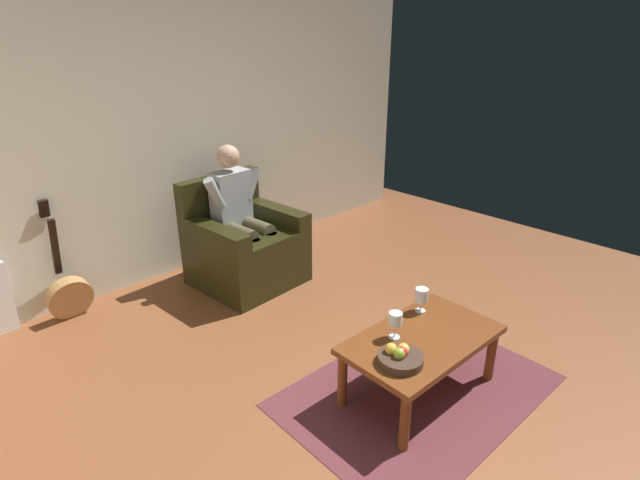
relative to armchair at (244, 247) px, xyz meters
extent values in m
plane|color=brown|center=(0.43, 2.27, -0.33)|extent=(7.23, 7.23, 0.00)
cube|color=beige|center=(0.43, -0.67, 1.03)|extent=(6.42, 0.06, 2.71)
cube|color=#58272C|center=(0.14, 2.02, -0.33)|extent=(1.73, 1.24, 0.01)
cube|color=black|center=(0.00, 0.04, -0.13)|extent=(0.89, 0.86, 0.41)
cube|color=black|center=(-0.01, 0.10, 0.13)|extent=(0.57, 0.72, 0.10)
cube|color=black|center=(-0.34, 0.02, 0.20)|extent=(0.20, 0.82, 0.24)
cube|color=black|center=(0.34, 0.06, 0.20)|extent=(0.20, 0.82, 0.24)
cube|color=black|center=(0.02, -0.31, 0.34)|extent=(0.85, 0.17, 0.54)
cube|color=#999EA1|center=(0.01, -0.14, 0.43)|extent=(0.35, 0.20, 0.50)
sphere|color=tan|center=(0.01, -0.14, 0.81)|extent=(0.20, 0.20, 0.20)
cylinder|color=#4E492F|center=(-0.10, 0.05, 0.19)|extent=(0.15, 0.40, 0.13)
cylinder|color=#4E492F|center=(-0.11, 0.25, -0.08)|extent=(0.12, 0.12, 0.51)
cylinder|color=#999EA1|center=(-0.20, -0.10, 0.54)|extent=(0.20, 0.10, 0.29)
cylinder|color=#4E492F|center=(0.09, 0.06, 0.19)|extent=(0.15, 0.40, 0.13)
cylinder|color=#4E492F|center=(0.08, 0.26, -0.08)|extent=(0.12, 0.12, 0.51)
cylinder|color=#999EA1|center=(0.21, -0.08, 0.54)|extent=(0.20, 0.10, 0.29)
cube|color=brown|center=(0.14, 2.02, 0.06)|extent=(1.01, 0.61, 0.04)
cylinder|color=brown|center=(-0.30, 2.27, -0.14)|extent=(0.06, 0.06, 0.37)
cylinder|color=brown|center=(0.59, 2.24, -0.14)|extent=(0.06, 0.06, 0.37)
cylinder|color=brown|center=(-0.31, 1.79, -0.14)|extent=(0.06, 0.06, 0.37)
cylinder|color=brown|center=(0.58, 1.76, -0.14)|extent=(0.06, 0.06, 0.37)
cylinder|color=#B07D48|center=(1.38, -0.46, -0.16)|extent=(0.35, 0.17, 0.36)
cylinder|color=black|center=(1.38, -0.41, -0.14)|extent=(0.10, 0.03, 0.10)
cube|color=black|center=(1.38, -0.55, 0.25)|extent=(0.05, 0.14, 0.49)
cube|color=black|center=(1.38, -0.62, 0.55)|extent=(0.07, 0.06, 0.14)
cylinder|color=silver|center=(0.27, 1.90, 0.08)|extent=(0.07, 0.07, 0.01)
cylinder|color=silver|center=(0.27, 1.90, 0.13)|extent=(0.01, 0.01, 0.09)
cylinder|color=silver|center=(0.27, 1.90, 0.21)|extent=(0.08, 0.08, 0.08)
cylinder|color=#590C19|center=(0.27, 1.90, 0.19)|extent=(0.07, 0.07, 0.03)
cylinder|color=silver|center=(-0.10, 1.83, 0.08)|extent=(0.07, 0.07, 0.01)
cylinder|color=silver|center=(-0.10, 1.83, 0.12)|extent=(0.01, 0.01, 0.07)
cylinder|color=silver|center=(-0.10, 1.83, 0.20)|extent=(0.09, 0.09, 0.09)
cylinder|color=#590C19|center=(-0.10, 1.83, 0.18)|extent=(0.08, 0.08, 0.04)
cylinder|color=#3C291F|center=(0.45, 2.08, 0.11)|extent=(0.26, 0.26, 0.05)
sphere|color=olive|center=(0.46, 2.08, 0.15)|extent=(0.07, 0.07, 0.07)
sphere|color=red|center=(0.45, 2.08, 0.15)|extent=(0.07, 0.07, 0.07)
sphere|color=gold|center=(0.41, 2.07, 0.15)|extent=(0.07, 0.07, 0.07)
sphere|color=gold|center=(0.46, 2.02, 0.15)|extent=(0.07, 0.07, 0.07)
camera|label=1|loc=(2.40, 3.43, 1.82)|focal=28.22mm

